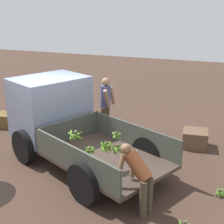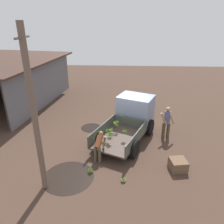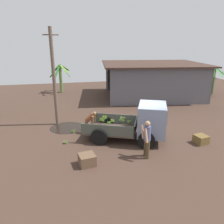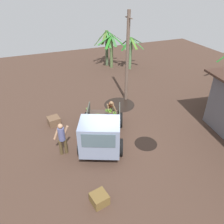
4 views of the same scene
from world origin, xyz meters
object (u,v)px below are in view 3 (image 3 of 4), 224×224
object	(u,v)px
banana_bunch_on_ground_1	(73,131)
wooden_crate_0	(87,160)
banana_bunch_on_ground_0	(65,142)
wooden_crate_1	(201,139)
person_foreground_visitor	(147,138)
person_worker_loading	(90,121)
utility_pole	(54,78)
cargo_truck	(144,122)

from	to	relation	value
banana_bunch_on_ground_1	wooden_crate_0	size ratio (longest dim) A/B	0.33
banana_bunch_on_ground_0	wooden_crate_1	size ratio (longest dim) A/B	0.34
banana_bunch_on_ground_0	wooden_crate_1	world-z (taller)	wooden_crate_1
person_foreground_visitor	person_worker_loading	distance (m)	3.96
person_worker_loading	wooden_crate_0	world-z (taller)	person_worker_loading
banana_bunch_on_ground_1	wooden_crate_1	bearing A→B (deg)	-24.18
wooden_crate_1	utility_pole	bearing A→B (deg)	148.55
utility_pole	wooden_crate_1	world-z (taller)	utility_pole
person_foreground_visitor	person_worker_loading	xyz separation A→B (m)	(-2.14, 3.32, -0.22)
cargo_truck	person_foreground_visitor	distance (m)	1.84
person_foreground_visitor	banana_bunch_on_ground_1	xyz separation A→B (m)	(-3.09, 3.59, -0.86)
person_foreground_visitor	wooden_crate_1	xyz separation A→B (m)	(3.29, 0.73, -0.75)
person_worker_loading	banana_bunch_on_ground_1	xyz separation A→B (m)	(-0.94, 0.27, -0.64)
cargo_truck	person_worker_loading	bearing A→B (deg)	172.93
wooden_crate_0	cargo_truck	bearing A→B (deg)	29.76
person_foreground_visitor	banana_bunch_on_ground_0	distance (m)	4.29
cargo_truck	person_worker_loading	world-z (taller)	cargo_truck
person_worker_loading	utility_pole	bearing A→B (deg)	149.71
wooden_crate_1	person_worker_loading	bearing A→B (deg)	154.48
utility_pole	person_worker_loading	bearing A→B (deg)	-45.25
person_worker_loading	banana_bunch_on_ground_1	distance (m)	1.17
cargo_truck	wooden_crate_1	bearing A→B (deg)	3.00
person_worker_loading	banana_bunch_on_ground_1	size ratio (longest dim) A/B	5.86
cargo_truck	utility_pole	size ratio (longest dim) A/B	0.79
banana_bunch_on_ground_0	wooden_crate_0	world-z (taller)	wooden_crate_0
wooden_crate_1	banana_bunch_on_ground_0	bearing A→B (deg)	167.71
wooden_crate_0	banana_bunch_on_ground_1	bearing A→B (deg)	96.31
banana_bunch_on_ground_0	wooden_crate_0	bearing A→B (deg)	-69.01
cargo_truck	banana_bunch_on_ground_0	bearing A→B (deg)	-163.05
banana_bunch_on_ground_1	person_worker_loading	bearing A→B (deg)	-15.95
banana_bunch_on_ground_1	wooden_crate_1	xyz separation A→B (m)	(6.38, -2.86, 0.11)
person_worker_loading	wooden_crate_1	xyz separation A→B (m)	(5.43, -2.59, -0.54)
person_worker_loading	wooden_crate_1	distance (m)	6.04
wooden_crate_1	person_foreground_visitor	bearing A→B (deg)	-167.49
wooden_crate_0	banana_bunch_on_ground_0	bearing A→B (deg)	110.99
banana_bunch_on_ground_0	banana_bunch_on_ground_1	size ratio (longest dim) A/B	0.92
wooden_crate_0	wooden_crate_1	size ratio (longest dim) A/B	1.09
person_worker_loading	banana_bunch_on_ground_0	distance (m)	1.91
utility_pole	person_foreground_visitor	bearing A→B (deg)	-52.44
utility_pole	banana_bunch_on_ground_0	world-z (taller)	utility_pole
person_foreground_visitor	wooden_crate_1	world-z (taller)	person_foreground_visitor
person_worker_loading	banana_bunch_on_ground_0	bearing A→B (deg)	-127.12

